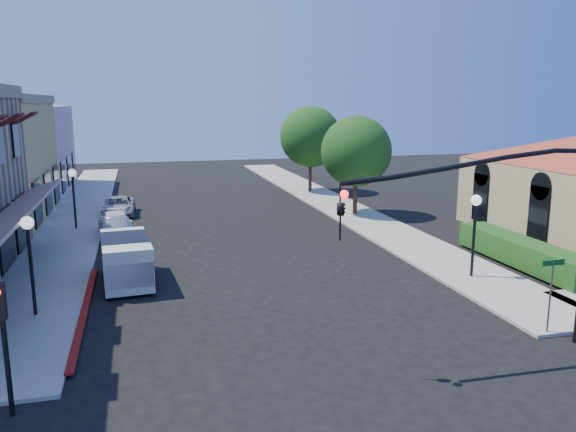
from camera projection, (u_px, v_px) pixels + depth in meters
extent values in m
plane|color=black|center=(351.00, 402.00, 13.91)|extent=(120.00, 120.00, 0.00)
cube|color=gray|center=(80.00, 213.00, 37.25)|extent=(3.50, 50.00, 0.12)
cube|color=gray|center=(329.00, 201.00, 41.68)|extent=(3.50, 50.00, 0.12)
cube|color=maroon|center=(85.00, 313.00, 19.74)|extent=(0.25, 10.00, 0.06)
cube|color=#561416|center=(11.00, 216.00, 21.29)|extent=(1.75, 17.00, 0.67)
cube|color=#4E0F11|center=(10.00, 120.00, 23.54)|extent=(1.02, 1.50, 0.60)
cube|color=#4E0F11|center=(25.00, 118.00, 26.76)|extent=(1.02, 1.50, 0.60)
cube|color=black|center=(6.00, 238.00, 23.92)|extent=(0.12, 2.60, 2.60)
cube|color=black|center=(21.00, 222.00, 27.14)|extent=(0.12, 2.60, 2.60)
cube|color=beige|center=(1.00, 150.00, 45.28)|extent=(10.00, 12.00, 7.00)
cube|color=black|center=(539.00, 214.00, 28.10)|extent=(0.12, 1.40, 2.80)
cube|color=black|center=(480.00, 198.00, 32.83)|extent=(0.12, 1.40, 2.80)
cube|color=#1B4A15|center=(521.00, 266.00, 25.39)|extent=(1.40, 8.00, 1.10)
cylinder|color=#382216|center=(355.00, 199.00, 36.76)|extent=(0.28, 0.28, 2.10)
sphere|color=#1B4A15|center=(356.00, 151.00, 36.13)|extent=(4.56, 4.56, 4.56)
cylinder|color=#382216|center=(310.00, 178.00, 46.21)|extent=(0.28, 0.28, 2.27)
sphere|color=#1B4A15|center=(310.00, 137.00, 45.53)|extent=(4.94, 4.94, 4.94)
cylinder|color=black|center=(477.00, 165.00, 15.25)|extent=(7.80, 0.14, 0.14)
imported|color=black|center=(342.00, 205.00, 14.45)|extent=(0.20, 0.16, 1.00)
sphere|color=#FF0C0C|center=(344.00, 194.00, 14.22)|extent=(0.22, 0.22, 0.22)
cylinder|color=black|center=(6.00, 356.00, 13.01)|extent=(0.12, 0.12, 3.00)
cylinder|color=#595B5E|center=(550.00, 298.00, 17.64)|extent=(0.06, 0.06, 2.50)
cube|color=#0C591E|center=(553.00, 263.00, 17.41)|extent=(0.80, 0.04, 0.18)
cylinder|color=black|center=(32.00, 273.00, 19.02)|extent=(0.12, 0.12, 3.20)
sphere|color=white|center=(27.00, 223.00, 18.67)|extent=(0.44, 0.44, 0.44)
cylinder|color=black|center=(74.00, 203.00, 32.27)|extent=(0.12, 0.12, 3.20)
sphere|color=white|center=(72.00, 173.00, 31.93)|extent=(0.44, 0.44, 0.44)
cylinder|color=black|center=(473.00, 242.00, 23.32)|extent=(0.12, 0.12, 3.20)
sphere|color=white|center=(476.00, 200.00, 22.97)|extent=(0.44, 0.44, 0.44)
cylinder|color=black|center=(340.00, 187.00, 38.47)|extent=(0.12, 0.12, 3.20)
sphere|color=white|center=(341.00, 161.00, 38.12)|extent=(0.44, 0.44, 0.44)
cube|color=silver|center=(126.00, 259.00, 22.86)|extent=(2.15, 4.36, 1.73)
cube|color=silver|center=(129.00, 274.00, 21.19)|extent=(1.82, 0.71, 0.96)
cube|color=black|center=(128.00, 260.00, 21.41)|extent=(1.64, 0.22, 0.87)
cube|color=black|center=(125.00, 247.00, 23.04)|extent=(2.03, 2.64, 0.87)
cylinder|color=black|center=(107.00, 288.00, 21.40)|extent=(0.29, 0.65, 0.64)
cylinder|color=black|center=(105.00, 268.00, 24.07)|extent=(0.29, 0.65, 0.64)
cylinder|color=black|center=(151.00, 284.00, 21.93)|extent=(0.29, 0.65, 0.64)
cylinder|color=black|center=(144.00, 264.00, 24.60)|extent=(0.29, 0.65, 0.64)
imported|color=black|center=(138.00, 265.00, 23.58)|extent=(1.40, 3.43, 1.16)
imported|color=#9C9EA1|center=(115.00, 229.00, 30.21)|extent=(1.74, 3.82, 1.21)
imported|color=white|center=(116.00, 225.00, 31.16)|extent=(2.29, 4.48, 1.25)
imported|color=#B0B4B6|center=(119.00, 206.00, 36.84)|extent=(2.14, 4.37, 1.20)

